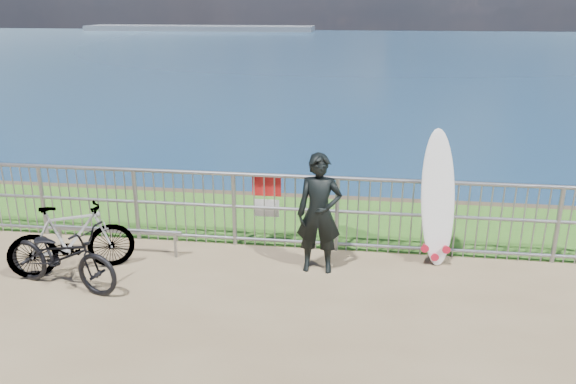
# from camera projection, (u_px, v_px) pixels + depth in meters

# --- Properties ---
(grass_strip) EXTENTS (120.00, 120.00, 0.00)m
(grass_strip) POSITION_uv_depth(u_px,v_px,m) (279.00, 219.00, 9.34)
(grass_strip) COLOR #2B611A
(grass_strip) RESTS_ON ground
(seascape) EXTENTS (260.00, 260.00, 5.00)m
(seascape) POSITION_uv_depth(u_px,v_px,m) (200.00, 31.00, 152.09)
(seascape) COLOR brown
(seascape) RESTS_ON ground
(railing) EXTENTS (10.06, 0.10, 1.13)m
(railing) POSITION_uv_depth(u_px,v_px,m) (269.00, 210.00, 8.13)
(railing) COLOR gray
(railing) RESTS_ON ground
(surfer) EXTENTS (0.60, 0.40, 1.62)m
(surfer) POSITION_uv_depth(u_px,v_px,m) (319.00, 214.00, 7.33)
(surfer) COLOR black
(surfer) RESTS_ON ground
(surfboard) EXTENTS (0.59, 0.55, 1.86)m
(surfboard) POSITION_uv_depth(u_px,v_px,m) (438.00, 203.00, 7.58)
(surfboard) COLOR silver
(surfboard) RESTS_ON ground
(bicycle_near) EXTENTS (1.74, 0.95, 0.87)m
(bicycle_near) POSITION_uv_depth(u_px,v_px,m) (61.00, 256.00, 6.99)
(bicycle_near) COLOR black
(bicycle_near) RESTS_ON ground
(bicycle_far) EXTENTS (1.62, 1.16, 0.96)m
(bicycle_far) POSITION_uv_depth(u_px,v_px,m) (71.00, 239.00, 7.37)
(bicycle_far) COLOR black
(bicycle_far) RESTS_ON ground
(bike_rack) EXTENTS (1.92, 0.05, 0.40)m
(bike_rack) POSITION_uv_depth(u_px,v_px,m) (116.00, 232.00, 7.97)
(bike_rack) COLOR gray
(bike_rack) RESTS_ON ground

